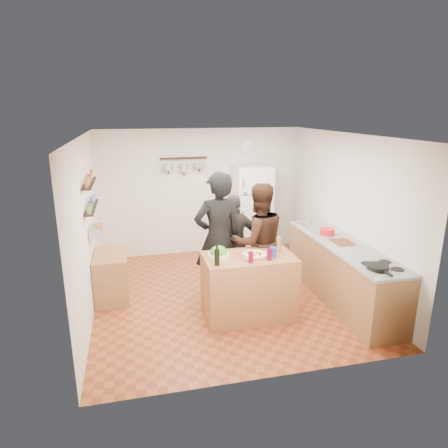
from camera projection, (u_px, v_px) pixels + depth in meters
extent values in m
plane|color=brown|center=(225.00, 295.00, 6.38)|extent=(4.20, 4.20, 0.00)
plane|color=white|center=(226.00, 135.00, 5.68)|extent=(4.20, 4.20, 0.00)
plane|color=silver|center=(201.00, 192.00, 7.99)|extent=(4.00, 0.00, 4.00)
plane|color=silver|center=(87.00, 228.00, 5.59)|extent=(0.00, 4.20, 4.20)
plane|color=silver|center=(345.00, 212.00, 6.47)|extent=(0.00, 4.20, 4.20)
cube|color=#9B5F39|center=(249.00, 286.00, 5.62)|extent=(1.25, 0.72, 0.91)
cube|color=brown|center=(255.00, 255.00, 5.49)|extent=(0.42, 0.34, 0.02)
cylinder|color=beige|center=(255.00, 254.00, 5.48)|extent=(0.34, 0.34, 0.02)
cylinder|color=white|center=(219.00, 255.00, 5.44)|extent=(0.30, 0.30, 0.06)
cylinder|color=black|center=(217.00, 257.00, 5.14)|extent=(0.07, 0.07, 0.21)
cylinder|color=#5C0720|center=(251.00, 257.00, 5.23)|extent=(0.06, 0.06, 0.15)
cylinder|color=#53071D|center=(269.00, 254.00, 5.33)|extent=(0.07, 0.07, 0.16)
cylinder|color=#9C6B41|center=(279.00, 246.00, 5.61)|extent=(0.06, 0.06, 0.19)
cylinder|color=#1B3999|center=(273.00, 252.00, 5.42)|extent=(0.09, 0.09, 0.14)
imported|color=black|center=(218.00, 239.00, 5.92)|extent=(0.79, 0.58, 2.01)
imported|color=black|center=(258.00, 242.00, 6.07)|extent=(0.92, 0.74, 1.82)
imported|color=#302E2B|center=(235.00, 242.00, 6.45)|extent=(0.95, 0.45, 1.57)
cube|color=#9E7042|center=(342.00, 272.00, 6.11)|extent=(0.63, 2.63, 0.90)
cube|color=white|center=(382.00, 267.00, 5.09)|extent=(0.60, 0.62, 0.02)
cylinder|color=black|center=(378.00, 267.00, 5.01)|extent=(0.27, 0.27, 0.05)
cube|color=silver|center=(319.00, 228.00, 6.78)|extent=(0.50, 0.80, 0.03)
cube|color=brown|center=(342.00, 243.00, 6.03)|extent=(0.30, 0.40, 0.02)
cylinder|color=red|center=(327.00, 232.00, 6.38)|extent=(0.23, 0.23, 0.10)
cube|color=white|center=(251.00, 211.00, 7.97)|extent=(0.70, 0.68, 1.80)
cylinder|color=silver|center=(248.00, 146.00, 7.93)|extent=(0.30, 0.03, 0.30)
cube|color=black|center=(92.00, 207.00, 5.72)|extent=(0.12, 1.00, 0.02)
cube|color=black|center=(89.00, 183.00, 5.62)|extent=(0.12, 1.00, 0.02)
cube|color=silver|center=(96.00, 230.00, 5.83)|extent=(0.18, 0.35, 0.14)
cube|color=#A67545|center=(112.00, 277.00, 6.16)|extent=(0.50, 0.80, 0.73)
cube|color=black|center=(184.00, 158.00, 7.63)|extent=(0.90, 0.04, 0.04)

